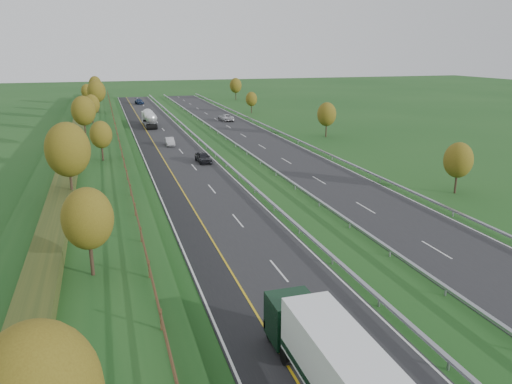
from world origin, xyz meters
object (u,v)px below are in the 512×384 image
car_dark_near (203,157)px  car_small_far (139,101)px  road_tanker (149,118)px  car_oncoming (226,117)px  car_silver_mid (170,142)px

car_dark_near → car_small_far: car_dark_near is taller
road_tanker → car_oncoming: bearing=10.6°
car_silver_mid → car_small_far: size_ratio=0.80×
car_dark_near → car_oncoming: size_ratio=0.81×
car_dark_near → car_oncoming: car_oncoming is taller
road_tanker → car_small_far: size_ratio=2.16×
road_tanker → car_oncoming: road_tanker is taller
car_dark_near → car_oncoming: (13.75, 42.33, 0.00)m
road_tanker → car_dark_near: 39.21m
car_dark_near → car_silver_mid: size_ratio=1.10×
road_tanker → car_oncoming: (17.86, 3.34, -1.05)m
road_tanker → car_small_far: (1.36, 47.18, -1.07)m
car_oncoming → car_dark_near: bearing=66.6°
car_oncoming → car_small_far: bearing=-74.7°
road_tanker → car_dark_near: road_tanker is taller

